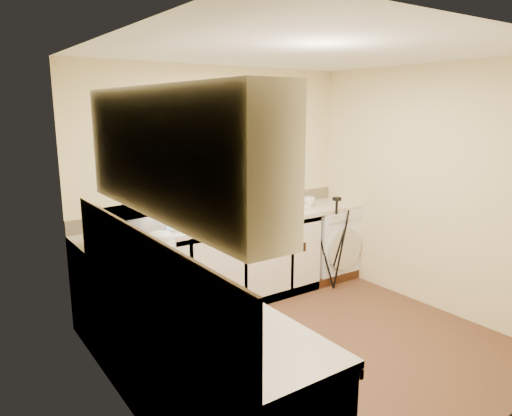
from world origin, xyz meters
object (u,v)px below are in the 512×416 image
at_px(kettle, 161,251).
at_px(tripod, 335,244).
at_px(dish_rack, 290,208).
at_px(soap_bottle_clear, 288,184).
at_px(glass_jug, 237,309).
at_px(plant_b, 220,190).
at_px(washing_machine, 326,241).
at_px(soap_bottle_green, 284,183).
at_px(laptop, 175,220).
at_px(plant_a, 193,193).
at_px(cup_left, 210,294).
at_px(cup_back, 309,201).
at_px(microwave, 129,230).
at_px(plant_c, 238,188).
at_px(steel_jar, 192,290).
at_px(plant_d, 265,185).

bearing_deg(kettle, tripod, 13.88).
height_order(dish_rack, soap_bottle_clear, soap_bottle_clear).
xyz_separation_m(glass_jug, plant_b, (1.25, 2.27, 0.20)).
distance_m(washing_machine, dish_rack, 0.79).
height_order(kettle, soap_bottle_green, soap_bottle_green).
distance_m(laptop, plant_a, 0.37).
bearing_deg(kettle, cup_left, -91.35).
distance_m(dish_rack, soap_bottle_green, 0.36).
height_order(tripod, glass_jug, tripod).
xyz_separation_m(washing_machine, dish_rack, (-0.61, -0.05, 0.50)).
bearing_deg(cup_back, cup_left, -143.00).
xyz_separation_m(washing_machine, cup_back, (-0.27, 0.03, 0.52)).
height_order(tripod, plant_b, plant_b).
bearing_deg(microwave, dish_rack, -88.19).
bearing_deg(plant_b, plant_c, 0.28).
xyz_separation_m(soap_bottle_green, cup_back, (0.26, -0.16, -0.21)).
relative_size(plant_b, soap_bottle_green, 1.06).
height_order(dish_rack, glass_jug, glass_jug).
xyz_separation_m(tripod, steel_jar, (-2.43, -1.25, 0.43)).
height_order(plant_b, plant_c, plant_b).
bearing_deg(cup_left, glass_jug, -95.45).
relative_size(steel_jar, plant_b, 0.46).
height_order(laptop, dish_rack, laptop).
distance_m(dish_rack, cup_back, 0.36).
bearing_deg(plant_c, washing_machine, -11.31).
bearing_deg(plant_d, cup_left, -133.15).
xyz_separation_m(glass_jug, plant_d, (1.82, 2.25, 0.20)).
bearing_deg(plant_d, tripod, -45.90).
distance_m(laptop, plant_d, 1.21).
relative_size(laptop, cup_left, 4.41).
height_order(laptop, tripod, laptop).
height_order(glass_jug, soap_bottle_clear, soap_bottle_clear).
bearing_deg(plant_a, tripod, -20.78).
height_order(washing_machine, plant_d, plant_d).
height_order(glass_jug, steel_jar, glass_jug).
xyz_separation_m(dish_rack, microwave, (-1.98, -0.35, 0.13)).
height_order(microwave, cup_back, microwave).
bearing_deg(soap_bottle_clear, cup_left, -138.11).
distance_m(laptop, soap_bottle_green, 1.47).
bearing_deg(steel_jar, laptop, 67.61).
distance_m(laptop, tripod, 1.85).
distance_m(washing_machine, glass_jug, 3.35).
distance_m(plant_b, cup_back, 1.12).
bearing_deg(soap_bottle_clear, plant_d, -179.67).
bearing_deg(kettle, soap_bottle_green, 29.36).
xyz_separation_m(tripod, plant_b, (-1.13, 0.60, 0.64)).
bearing_deg(plant_c, plant_b, -179.72).
distance_m(microwave, plant_b, 1.39).
distance_m(tripod, soap_bottle_green, 0.90).
height_order(steel_jar, cup_left, steel_jar).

